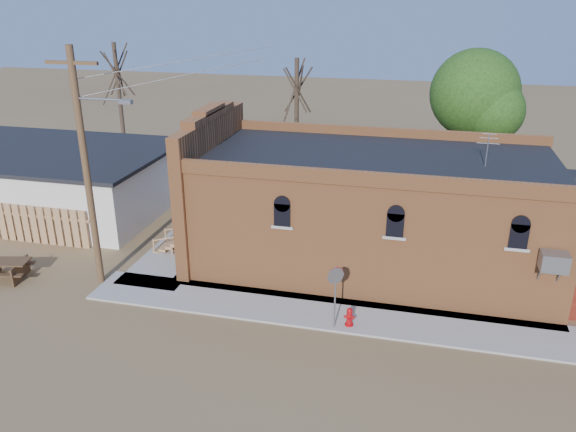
% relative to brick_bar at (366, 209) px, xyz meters
% --- Properties ---
extents(ground, '(120.00, 120.00, 0.00)m').
position_rel_brick_bar_xyz_m(ground, '(-1.64, -5.49, -2.34)').
color(ground, brown).
rests_on(ground, ground).
extents(sidewalk_south, '(19.00, 2.20, 0.08)m').
position_rel_brick_bar_xyz_m(sidewalk_south, '(-0.14, -4.59, -2.30)').
color(sidewalk_south, '#9E9991').
rests_on(sidewalk_south, ground).
extents(sidewalk_west, '(2.60, 10.00, 0.08)m').
position_rel_brick_bar_xyz_m(sidewalk_west, '(-7.94, 0.51, -2.30)').
color(sidewalk_west, '#9E9991').
rests_on(sidewalk_west, ground).
extents(brick_bar, '(16.40, 7.97, 6.30)m').
position_rel_brick_bar_xyz_m(brick_bar, '(0.00, 0.00, 0.00)').
color(brick_bar, '#C1703B').
rests_on(brick_bar, ground).
extents(wood_fence, '(5.20, 0.10, 1.80)m').
position_rel_brick_bar_xyz_m(wood_fence, '(-14.44, -1.69, -1.44)').
color(wood_fence, '#AC884E').
rests_on(wood_fence, ground).
extents(utility_pole, '(3.12, 0.26, 9.00)m').
position_rel_brick_bar_xyz_m(utility_pole, '(-9.79, -4.29, 2.43)').
color(utility_pole, '#512F20').
rests_on(utility_pole, ground).
extents(tree_bare_near, '(2.80, 2.80, 7.65)m').
position_rel_brick_bar_xyz_m(tree_bare_near, '(-4.64, 7.51, 3.62)').
color(tree_bare_near, '#433626').
rests_on(tree_bare_near, ground).
extents(tree_bare_far, '(2.80, 2.80, 8.16)m').
position_rel_brick_bar_xyz_m(tree_bare_far, '(-15.64, 8.51, 4.02)').
color(tree_bare_far, '#433626').
rests_on(tree_bare_far, ground).
extents(tree_leafy, '(4.40, 4.40, 8.15)m').
position_rel_brick_bar_xyz_m(tree_leafy, '(4.36, 8.01, 3.59)').
color(tree_leafy, '#433626').
rests_on(tree_leafy, ground).
extents(fire_hydrant, '(0.38, 0.36, 0.66)m').
position_rel_brick_bar_xyz_m(fire_hydrant, '(0.13, -5.25, -1.93)').
color(fire_hydrant, '#B30A0E').
rests_on(fire_hydrant, sidewalk_south).
extents(stop_sign, '(0.51, 0.44, 2.27)m').
position_rel_brick_bar_xyz_m(stop_sign, '(-0.35, -5.49, -0.51)').
color(stop_sign, gray).
rests_on(stop_sign, sidewalk_south).
extents(trash_barrel, '(0.65, 0.65, 0.78)m').
position_rel_brick_bar_xyz_m(trash_barrel, '(-6.94, 0.10, -1.87)').
color(trash_barrel, '#1C4F8E').
rests_on(trash_barrel, sidewalk_west).
extents(picnic_table, '(2.15, 1.80, 0.79)m').
position_rel_brick_bar_xyz_m(picnic_table, '(-13.62, -4.99, -1.83)').
color(picnic_table, '#4D341F').
rests_on(picnic_table, ground).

